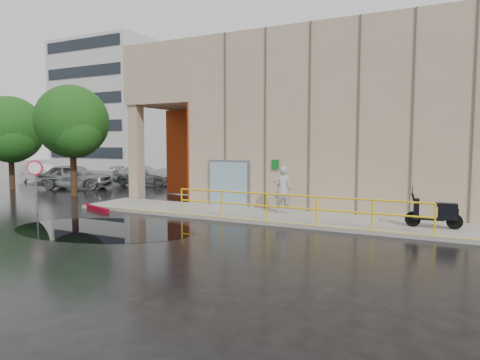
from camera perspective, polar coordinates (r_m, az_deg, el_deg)
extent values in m
plane|color=black|center=(15.08, -13.05, -6.75)|extent=(120.00, 120.00, 0.00)
cube|color=gray|center=(16.99, 7.54, -5.10)|extent=(20.00, 3.00, 0.15)
cube|color=tan|center=(22.60, 18.03, 7.16)|extent=(16.00, 10.00, 8.00)
cube|color=tan|center=(26.31, -4.42, 12.49)|extent=(4.00, 10.00, 3.00)
cube|color=tan|center=(23.28, -13.65, 3.49)|extent=(0.60, 0.60, 5.00)
cube|color=#B13910|center=(24.81, -6.16, 3.68)|extent=(3.80, 0.15, 4.90)
cube|color=#B13910|center=(22.29, -4.40, 3.56)|extent=(0.10, 3.50, 4.90)
cube|color=#82A3B1|center=(19.63, -1.59, -0.55)|extent=(1.90, 0.10, 2.00)
cube|color=slate|center=(19.70, -1.48, -0.53)|extent=(2.10, 0.06, 2.20)
cube|color=#0D601A|center=(18.64, 4.72, 2.07)|extent=(0.32, 0.04, 0.42)
cylinder|color=yellow|center=(15.49, 6.80, -2.04)|extent=(9.50, 0.06, 0.06)
cylinder|color=yellow|center=(15.56, 6.79, -3.69)|extent=(9.50, 0.06, 0.06)
cube|color=silver|center=(54.52, -16.98, 9.40)|extent=(12.00, 8.00, 15.00)
imported|color=#A0A1A4|center=(17.62, 5.67, -1.28)|extent=(0.84, 0.73, 1.95)
cylinder|color=black|center=(15.97, 22.03, -4.84)|extent=(0.53, 0.14, 0.52)
cylinder|color=black|center=(16.02, 26.70, -4.98)|extent=(0.53, 0.14, 0.52)
cylinder|color=slate|center=(20.78, -25.51, -1.15)|extent=(0.06, 0.06, 2.00)
cylinder|color=red|center=(20.69, -25.67, 1.47)|extent=(0.50, 0.53, 0.69)
cylinder|color=white|center=(20.67, -25.73, 1.47)|extent=(0.38, 0.41, 0.54)
cube|color=maroon|center=(20.47, -18.73, -3.57)|extent=(2.31, 1.00, 0.18)
cube|color=black|center=(15.89, -17.64, -6.25)|extent=(7.38, 5.25, 0.01)
imported|color=#A2A3A8|center=(30.55, -21.22, 0.44)|extent=(5.19, 3.53, 1.64)
imported|color=white|center=(36.61, -25.01, 0.83)|extent=(4.51, 2.23, 1.42)
imported|color=silver|center=(31.96, -12.56, 0.62)|extent=(5.12, 3.05, 1.39)
cylinder|color=#322110|center=(26.39, -21.31, 1.31)|extent=(0.36, 0.36, 3.03)
sphere|color=#275C16|center=(26.37, -21.50, 7.28)|extent=(4.12, 4.12, 4.12)
sphere|color=#275C16|center=(25.74, -21.02, 5.99)|extent=(2.88, 2.88, 2.88)
cylinder|color=#322110|center=(32.17, -28.15, 1.28)|extent=(0.36, 0.36, 2.63)
sphere|color=#204B1A|center=(32.14, -28.34, 5.95)|extent=(4.36, 4.36, 4.36)
sphere|color=#204B1A|center=(31.46, -28.16, 4.80)|extent=(3.05, 3.05, 3.05)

